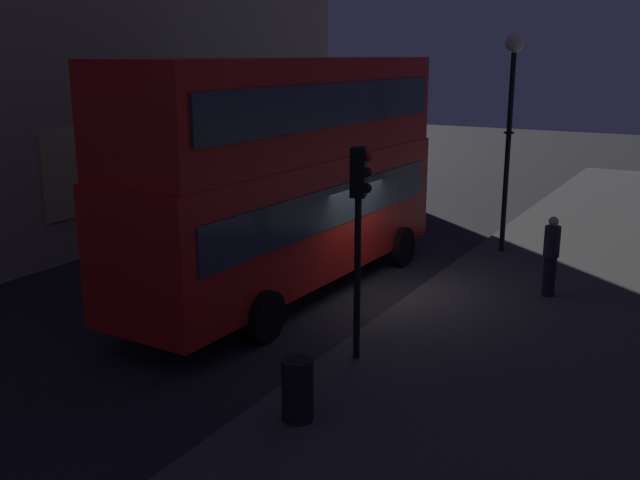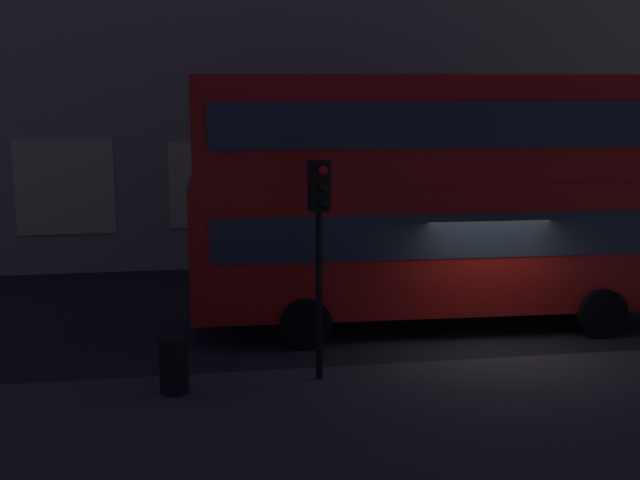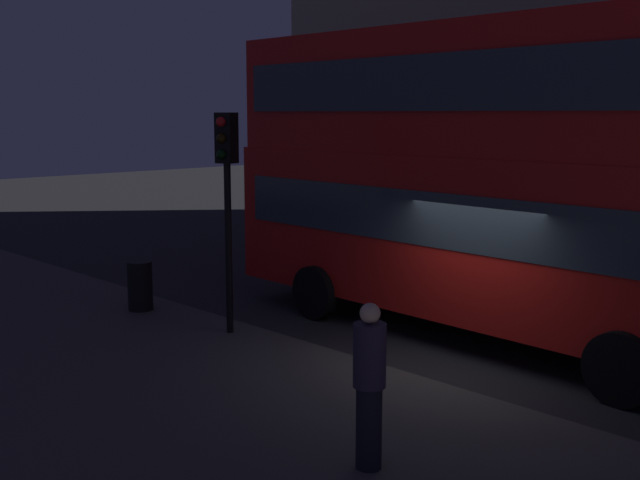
% 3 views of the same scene
% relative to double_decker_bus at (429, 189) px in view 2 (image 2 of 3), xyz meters
% --- Properties ---
extents(ground_plane, '(80.00, 80.00, 0.00)m').
position_rel_double_decker_bus_xyz_m(ground_plane, '(0.88, -1.66, -3.00)').
color(ground_plane, '#232326').
extents(sidewalk_slab, '(44.00, 7.13, 0.12)m').
position_rel_double_decker_bus_xyz_m(sidewalk_slab, '(0.88, -6.18, -2.94)').
color(sidewalk_slab, '#423F3D').
rests_on(sidewalk_slab, ground).
extents(double_decker_bus, '(10.21, 3.03, 5.36)m').
position_rel_double_decker_bus_xyz_m(double_decker_bus, '(0.00, 0.00, 0.00)').
color(double_decker_bus, red).
rests_on(double_decker_bus, ground).
extents(traffic_light_near_kerb, '(0.38, 0.39, 3.81)m').
position_rel_double_decker_bus_xyz_m(traffic_light_near_kerb, '(-2.85, -3.20, -0.14)').
color(traffic_light_near_kerb, black).
rests_on(traffic_light_near_kerb, sidewalk_slab).
extents(litter_bin, '(0.48, 0.48, 0.96)m').
position_rel_double_decker_bus_xyz_m(litter_bin, '(-5.34, -3.45, -2.40)').
color(litter_bin, black).
rests_on(litter_bin, sidewalk_slab).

